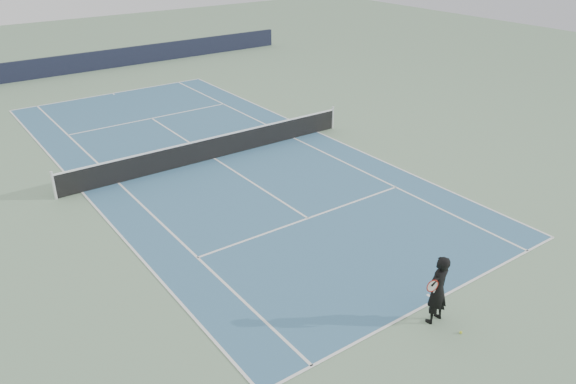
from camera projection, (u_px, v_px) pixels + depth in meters
ground at (214, 159)px, 23.35m from camera, size 80.00×80.00×0.00m
court_surface at (214, 158)px, 23.35m from camera, size 10.97×23.77×0.01m
tennis_net at (214, 147)px, 23.13m from camera, size 12.90×0.10×1.07m
windscreen_far at (78, 63)px, 36.12m from camera, size 30.00×0.25×1.20m
tennis_player at (438, 290)px, 13.56m from camera, size 0.82×0.56×1.85m
tennis_ball at (461, 332)px, 13.50m from camera, size 0.07×0.07×0.07m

